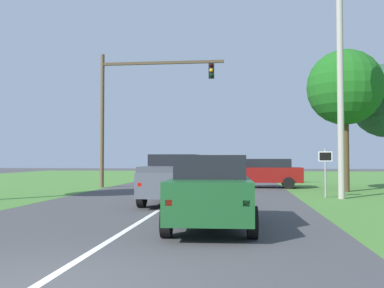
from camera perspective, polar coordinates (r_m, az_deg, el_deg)
The scene contains 8 objects.
ground_plane at distance 16.70m, azimuth -3.27°, elevation -7.93°, with size 120.00×120.00×0.00m, color #424244.
red_suv_near at distance 11.36m, azimuth 2.53°, elevation -5.83°, with size 2.26×4.99×1.84m.
pickup_truck_lead at distance 17.24m, azimuth -2.00°, elevation -4.47°, with size 2.31×5.61×1.91m.
traffic_light at distance 26.88m, azimuth -7.72°, elevation 5.76°, with size 7.52×0.40×8.11m.
keep_moving_sign at distance 20.62m, azimuth 16.92°, elevation -2.76°, with size 0.60×0.09×2.20m.
oak_tree_right at distance 24.95m, azimuth 19.23°, elevation 6.91°, with size 4.01×4.01×7.57m.
crossing_suv_far at distance 26.87m, azimuth 9.40°, elevation -3.65°, with size 4.58×2.22×1.74m.
utility_pole_right at distance 20.45m, azimuth 18.71°, elevation 6.43°, with size 0.28×0.28×9.37m, color #9E998E.
Camera 1 is at (2.83, -5.80, 1.76)m, focal length 41.10 mm.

